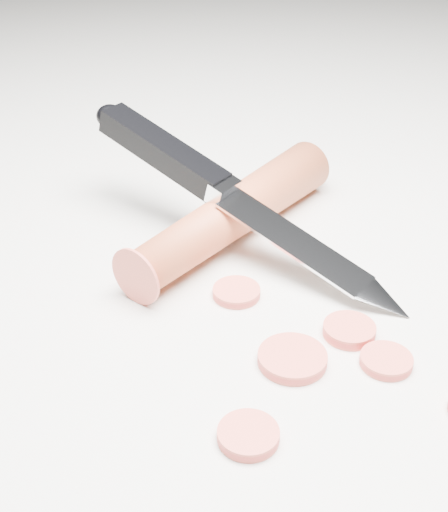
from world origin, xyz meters
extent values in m
plane|color=silver|center=(0.00, 0.00, 0.00)|extent=(2.40, 2.40, 0.00)
cylinder|color=#C14925|center=(-0.02, 0.10, 0.02)|extent=(0.18, 0.15, 0.03)
cylinder|color=#E54F40|center=(-0.03, -0.04, 0.00)|extent=(0.04, 0.04, 0.01)
cylinder|color=#E54F40|center=(0.02, -0.06, 0.00)|extent=(0.03, 0.03, 0.01)
cylinder|color=#E54F40|center=(-0.07, -0.09, 0.00)|extent=(0.03, 0.03, 0.01)
cylinder|color=#E54F40|center=(0.01, -0.03, 0.00)|extent=(0.03, 0.03, 0.01)
cylinder|color=#E54F40|center=(-0.04, 0.03, 0.00)|extent=(0.03, 0.03, 0.01)
camera|label=1|loc=(-0.14, -0.33, 0.27)|focal=50.00mm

